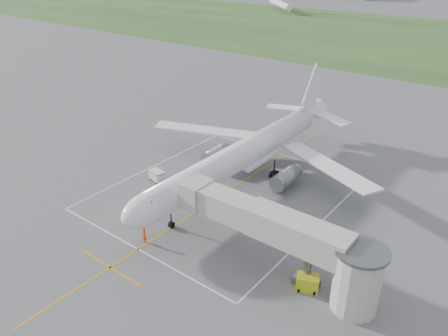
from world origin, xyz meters
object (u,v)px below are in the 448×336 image
Objects in this scene: jet_bridge at (290,239)px; ramp_worker_wing at (203,162)px; baggage_cart at (157,176)px; ramp_worker_nose at (144,236)px; airliner at (244,154)px; gpu_unit at (307,283)px.

ramp_worker_wing is at bearing 149.05° from jet_bridge.
baggage_cart is 1.37× the size of ramp_worker_nose.
baggage_cart is 15.04m from ramp_worker_nose.
airliner is 13.23m from baggage_cart.
airliner is 17.74× the size of baggage_cart.
gpu_unit is 0.99× the size of baggage_cart.
jet_bridge is 4.76m from gpu_unit.
jet_bridge is at bearing -42.19° from airliner.
ramp_worker_wing is (-7.77, -0.17, -3.55)m from airliner.
ramp_worker_wing is (-7.42, 19.21, -0.12)m from ramp_worker_nose.
ramp_worker_wing is at bearing 85.35° from baggage_cart.
gpu_unit is 29.93m from ramp_worker_wing.
airliner reaches higher than ramp_worker_nose.
jet_bridge is 8.98× the size of gpu_unit.
ramp_worker_wing reaches higher than gpu_unit.
jet_bridge is 13.93× the size of ramp_worker_wing.
gpu_unit is 29.22m from baggage_cart.
gpu_unit is (18.36, -14.77, -3.57)m from airliner.
jet_bridge is at bearing 23.58° from ramp_worker_nose.
airliner is at bearing 117.53° from gpu_unit.
ramp_worker_wing is at bearing 116.99° from ramp_worker_nose.
baggage_cart is at bearing 135.96° from ramp_worker_nose.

